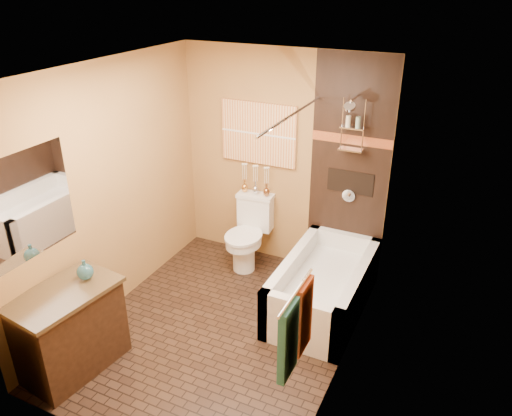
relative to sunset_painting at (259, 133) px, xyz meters
The scene contains 23 objects.
floor 2.16m from the sunset_painting, 79.25° to the right, with size 3.00×3.00×0.00m, color black.
wall_left 1.76m from the sunset_painting, 121.95° to the right, with size 0.02×3.00×2.50m, color #A87A41.
wall_right 2.11m from the sunset_painting, 44.90° to the right, with size 0.02×3.00×2.50m, color #A87A41.
wall_back 0.41m from the sunset_painting, ahead, with size 2.40×0.02×2.50m, color #A87A41.
wall_front 3.00m from the sunset_painting, 84.62° to the right, with size 2.40×0.02×2.50m, color #A87A41.
ceiling 1.78m from the sunset_painting, 79.25° to the right, with size 3.00×3.00×0.00m, color silver.
alcove_tile_back 1.10m from the sunset_painting, ahead, with size 0.85×0.01×2.50m, color black.
alcove_tile_right 1.66m from the sunset_painting, 26.28° to the right, with size 0.01×1.50×2.50m, color black.
mosaic_band_back 1.06m from the sunset_painting, ahead, with size 0.85×0.01×0.10m, color maroon.
mosaic_band_right 1.63m from the sunset_painting, 26.44° to the right, with size 0.01×1.50×0.10m, color maroon.
alcove_niche 1.15m from the sunset_painting, ahead, with size 0.50×0.01×0.25m, color black.
shower_fixtures 1.09m from the sunset_painting, ahead, with size 0.24×0.33×1.16m.
curtain_rod 1.10m from the sunset_painting, 46.83° to the right, with size 0.03×0.03×1.55m, color silver.
towel_bar 2.90m from the sunset_painting, 60.48° to the right, with size 0.02×0.02×0.55m, color silver.
towel_teal 3.04m from the sunset_painting, 61.53° to the right, with size 0.05×0.22×0.52m, color #1C515F.
towel_rust 2.82m from the sunset_painting, 58.98° to the right, with size 0.05×0.22×0.52m, color maroon.
sunset_painting is the anchor object (origin of this frame).
vanity_mirror 2.63m from the sunset_painting, 110.16° to the right, with size 0.01×1.00×0.90m, color white.
bathtub 1.86m from the sunset_painting, 33.87° to the right, with size 0.80×1.50×0.55m.
toilet 1.16m from the sunset_painting, 90.00° to the right, with size 0.44×0.64×0.84m.
vanity 2.80m from the sunset_painting, 104.61° to the right, with size 0.66×0.96×0.79m.
teal_bottle 2.41m from the sunset_painting, 104.90° to the right, with size 0.14×0.14×0.23m, color #256171, non-canonical shape.
bud_vases 0.53m from the sunset_painting, 90.00° to the right, with size 0.35×0.07×0.35m.
Camera 1 is at (2.00, -3.40, 3.20)m, focal length 35.00 mm.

